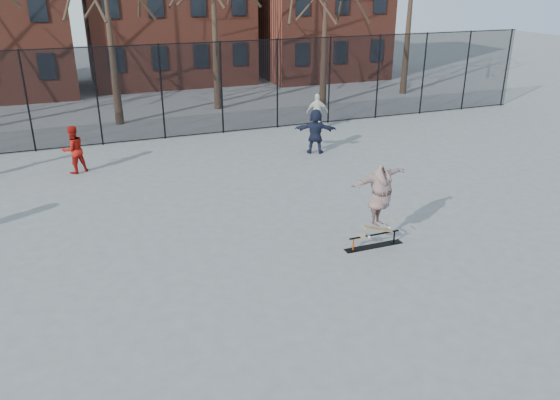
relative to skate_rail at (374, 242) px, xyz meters
name	(u,v)px	position (x,y,z in m)	size (l,w,h in m)	color
ground	(321,274)	(-1.88, -0.82, -0.14)	(100.00, 100.00, 0.00)	slate
skate_rail	(374,242)	(0.00, 0.00, 0.00)	(1.63, 0.25, 0.36)	black
skateboard	(377,232)	(0.08, 0.00, 0.27)	(0.93, 0.22, 0.11)	olive
skater	(380,201)	(0.08, 0.00, 1.14)	(1.99, 0.54, 1.62)	#673C97
bystander_red	(73,150)	(-7.03, 8.89, 0.71)	(0.83, 0.65, 1.71)	#A2150E
bystander_white	(317,112)	(3.48, 11.18, 0.68)	(0.96, 0.40, 1.64)	silver
bystander_navy	(315,131)	(1.93, 7.98, 0.74)	(1.64, 0.52, 1.77)	#1A1F35
fence	(194,89)	(-1.90, 12.18, 1.91)	(34.03, 0.07, 4.00)	black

